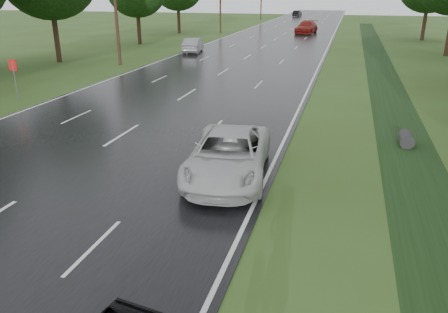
% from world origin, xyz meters
% --- Properties ---
extents(road, '(14.00, 180.00, 0.04)m').
position_xyz_m(road, '(0.00, 45.00, 0.02)').
color(road, black).
rests_on(road, ground).
extents(edge_stripe_east, '(0.12, 180.00, 0.01)m').
position_xyz_m(edge_stripe_east, '(6.75, 45.00, 0.04)').
color(edge_stripe_east, silver).
rests_on(edge_stripe_east, road).
extents(edge_stripe_west, '(0.12, 180.00, 0.01)m').
position_xyz_m(edge_stripe_west, '(-6.75, 45.00, 0.04)').
color(edge_stripe_west, silver).
rests_on(edge_stripe_west, road).
extents(center_line, '(0.12, 180.00, 0.01)m').
position_xyz_m(center_line, '(0.00, 45.00, 0.04)').
color(center_line, silver).
rests_on(center_line, road).
extents(drainage_ditch, '(2.20, 120.00, 0.56)m').
position_xyz_m(drainage_ditch, '(11.50, 18.71, 0.04)').
color(drainage_ditch, black).
rests_on(drainage_ditch, ground).
extents(road_sign, '(0.50, 0.06, 2.30)m').
position_xyz_m(road_sign, '(-8.50, 12.00, 1.64)').
color(road_sign, slate).
rests_on(road_sign, ground).
extents(white_pickup, '(3.09, 5.61, 1.49)m').
position_xyz_m(white_pickup, '(5.50, 5.00, 0.78)').
color(white_pickup, '#BCBCBC').
rests_on(white_pickup, road).
extents(silver_sedan, '(2.16, 4.45, 1.41)m').
position_xyz_m(silver_sedan, '(-5.80, 33.54, 0.74)').
color(silver_sedan, gray).
rests_on(silver_sedan, road).
extents(far_car_red, '(3.06, 6.05, 1.69)m').
position_xyz_m(far_car_red, '(2.90, 56.88, 0.88)').
color(far_car_red, maroon).
rests_on(far_car_red, road).
extents(far_car_dark, '(1.81, 4.18, 1.34)m').
position_xyz_m(far_car_dark, '(-3.34, 98.70, 0.71)').
color(far_car_dark, black).
rests_on(far_car_dark, road).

